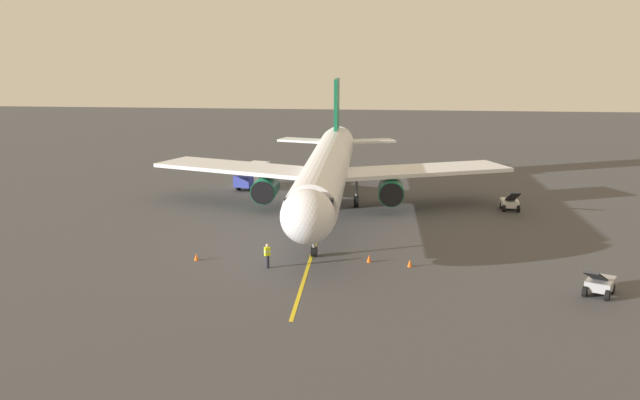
{
  "coord_description": "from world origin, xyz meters",
  "views": [
    {
      "loc": [
        -7.56,
        62.62,
        14.81
      ],
      "look_at": [
        -1.46,
        8.44,
        3.0
      ],
      "focal_mm": 39.58,
      "sensor_mm": 36.0,
      "label": 1
    }
  ],
  "objects_px": {
    "belt_loader_portside": "(510,202)",
    "safety_cone_nose_left": "(369,258)",
    "safety_cone_nose_right": "(410,263)",
    "airplane": "(327,170)",
    "ground_crew_marshaller": "(267,255)",
    "safety_cone_wing_port": "(196,257)",
    "belt_loader_near_nose": "(600,283)",
    "box_truck_starboard_side": "(252,175)"
  },
  "relations": [
    {
      "from": "belt_loader_portside",
      "to": "safety_cone_nose_left",
      "type": "relative_size",
      "value": 8.33
    },
    {
      "from": "safety_cone_nose_left",
      "to": "safety_cone_nose_right",
      "type": "bearing_deg",
      "value": 165.36
    },
    {
      "from": "airplane",
      "to": "belt_loader_portside",
      "type": "xyz_separation_m",
      "value": [
        -16.8,
        -3.1,
        -3.29
      ]
    },
    {
      "from": "belt_loader_near_nose",
      "to": "safety_cone_nose_left",
      "type": "distance_m",
      "value": 15.18
    },
    {
      "from": "airplane",
      "to": "safety_cone_nose_right",
      "type": "height_order",
      "value": "airplane"
    },
    {
      "from": "belt_loader_near_nose",
      "to": "safety_cone_nose_left",
      "type": "relative_size",
      "value": 8.44
    },
    {
      "from": "belt_loader_portside",
      "to": "safety_cone_wing_port",
      "type": "height_order",
      "value": "belt_loader_portside"
    },
    {
      "from": "safety_cone_nose_left",
      "to": "airplane",
      "type": "bearing_deg",
      "value": -73.07
    },
    {
      "from": "ground_crew_marshaller",
      "to": "box_truck_starboard_side",
      "type": "xyz_separation_m",
      "value": [
        6.83,
        -27.67,
        0.5
      ]
    },
    {
      "from": "airplane",
      "to": "belt_loader_portside",
      "type": "distance_m",
      "value": 17.39
    },
    {
      "from": "belt_loader_near_nose",
      "to": "safety_cone_nose_left",
      "type": "bearing_deg",
      "value": -19.52
    },
    {
      "from": "ground_crew_marshaller",
      "to": "box_truck_starboard_side",
      "type": "relative_size",
      "value": 0.34
    },
    {
      "from": "safety_cone_nose_left",
      "to": "safety_cone_nose_right",
      "type": "relative_size",
      "value": 1.0
    },
    {
      "from": "airplane",
      "to": "ground_crew_marshaller",
      "type": "distance_m",
      "value": 17.29
    },
    {
      "from": "box_truck_starboard_side",
      "to": "safety_cone_nose_right",
      "type": "xyz_separation_m",
      "value": [
        -16.55,
        26.32,
        -1.11
      ]
    },
    {
      "from": "airplane",
      "to": "safety_cone_nose_left",
      "type": "bearing_deg",
      "value": 106.93
    },
    {
      "from": "belt_loader_portside",
      "to": "safety_cone_wing_port",
      "type": "relative_size",
      "value": 8.33
    },
    {
      "from": "ground_crew_marshaller",
      "to": "belt_loader_near_nose",
      "type": "height_order",
      "value": "belt_loader_near_nose"
    },
    {
      "from": "airplane",
      "to": "safety_cone_nose_right",
      "type": "distance_m",
      "value": 17.53
    },
    {
      "from": "safety_cone_nose_right",
      "to": "safety_cone_wing_port",
      "type": "height_order",
      "value": "same"
    },
    {
      "from": "belt_loader_near_nose",
      "to": "safety_cone_wing_port",
      "type": "bearing_deg",
      "value": -8.86
    },
    {
      "from": "safety_cone_nose_right",
      "to": "safety_cone_wing_port",
      "type": "relative_size",
      "value": 1.0
    },
    {
      "from": "belt_loader_near_nose",
      "to": "safety_cone_nose_left",
      "type": "xyz_separation_m",
      "value": [
        14.3,
        -5.07,
        -0.44
      ]
    },
    {
      "from": "box_truck_starboard_side",
      "to": "belt_loader_portside",
      "type": "bearing_deg",
      "value": 163.45
    },
    {
      "from": "box_truck_starboard_side",
      "to": "safety_cone_wing_port",
      "type": "xyz_separation_m",
      "value": [
        -1.47,
        26.51,
        -1.11
      ]
    },
    {
      "from": "box_truck_starboard_side",
      "to": "safety_cone_nose_right",
      "type": "distance_m",
      "value": 31.11
    },
    {
      "from": "belt_loader_near_nose",
      "to": "box_truck_starboard_side",
      "type": "bearing_deg",
      "value": -47.57
    },
    {
      "from": "safety_cone_nose_right",
      "to": "safety_cone_wing_port",
      "type": "bearing_deg",
      "value": 0.72
    },
    {
      "from": "belt_loader_portside",
      "to": "box_truck_starboard_side",
      "type": "height_order",
      "value": "box_truck_starboard_side"
    },
    {
      "from": "safety_cone_nose_left",
      "to": "safety_cone_wing_port",
      "type": "relative_size",
      "value": 1.0
    },
    {
      "from": "belt_loader_near_nose",
      "to": "belt_loader_portside",
      "type": "height_order",
      "value": "same"
    },
    {
      "from": "box_truck_starboard_side",
      "to": "safety_cone_nose_left",
      "type": "distance_m",
      "value": 29.04
    },
    {
      "from": "airplane",
      "to": "belt_loader_near_nose",
      "type": "xyz_separation_m",
      "value": [
        -18.79,
        19.81,
        -3.29
      ]
    },
    {
      "from": "safety_cone_nose_left",
      "to": "safety_cone_nose_right",
      "type": "xyz_separation_m",
      "value": [
        -2.85,
        0.74,
        0.0
      ]
    },
    {
      "from": "ground_crew_marshaller",
      "to": "safety_cone_nose_left",
      "type": "bearing_deg",
      "value": -163.05
    },
    {
      "from": "airplane",
      "to": "safety_cone_nose_left",
      "type": "relative_size",
      "value": 73.26
    },
    {
      "from": "airplane",
      "to": "belt_loader_near_nose",
      "type": "height_order",
      "value": "airplane"
    },
    {
      "from": "belt_loader_near_nose",
      "to": "safety_cone_nose_right",
      "type": "distance_m",
      "value": 12.25
    },
    {
      "from": "airplane",
      "to": "box_truck_starboard_side",
      "type": "xyz_separation_m",
      "value": [
        9.22,
        -10.83,
        -2.62
      ]
    },
    {
      "from": "airplane",
      "to": "ground_crew_marshaller",
      "type": "bearing_deg",
      "value": 81.92
    },
    {
      "from": "safety_cone_wing_port",
      "to": "safety_cone_nose_right",
      "type": "bearing_deg",
      "value": -179.28
    },
    {
      "from": "airplane",
      "to": "box_truck_starboard_side",
      "type": "relative_size",
      "value": 8.09
    }
  ]
}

